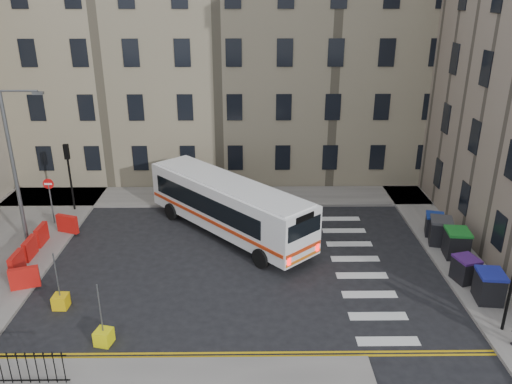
{
  "coord_description": "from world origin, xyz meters",
  "views": [
    {
      "loc": [
        -1.23,
        -21.56,
        12.36
      ],
      "look_at": [
        -0.96,
        2.0,
        3.0
      ],
      "focal_mm": 35.0,
      "sensor_mm": 36.0,
      "label": 1
    }
  ],
  "objects_px": {
    "streetlamp": "(14,168)",
    "wheelie_bin_d": "(440,231)",
    "wheelie_bin_b": "(465,269)",
    "bollard_yellow": "(61,301)",
    "wheelie_bin_a": "(489,286)",
    "wheelie_bin_c": "(456,243)",
    "bus": "(228,204)",
    "wheelie_bin_e": "(434,224)",
    "bollard_chevron": "(104,337)"
  },
  "relations": [
    {
      "from": "wheelie_bin_c",
      "to": "wheelie_bin_e",
      "type": "xyz_separation_m",
      "value": [
        -0.26,
        2.41,
        -0.12
      ]
    },
    {
      "from": "wheelie_bin_e",
      "to": "bollard_yellow",
      "type": "distance_m",
      "value": 19.11
    },
    {
      "from": "wheelie_bin_a",
      "to": "wheelie_bin_e",
      "type": "relative_size",
      "value": 1.06
    },
    {
      "from": "wheelie_bin_c",
      "to": "bollard_chevron",
      "type": "distance_m",
      "value": 17.05
    },
    {
      "from": "wheelie_bin_b",
      "to": "bollard_yellow",
      "type": "bearing_deg",
      "value": 170.33
    },
    {
      "from": "streetlamp",
      "to": "wheelie_bin_b",
      "type": "distance_m",
      "value": 22.16
    },
    {
      "from": "bus",
      "to": "bollard_yellow",
      "type": "height_order",
      "value": "bus"
    },
    {
      "from": "wheelie_bin_d",
      "to": "bollard_yellow",
      "type": "distance_m",
      "value": 18.75
    },
    {
      "from": "wheelie_bin_e",
      "to": "bollard_chevron",
      "type": "distance_m",
      "value": 17.86
    },
    {
      "from": "wheelie_bin_b",
      "to": "bollard_yellow",
      "type": "distance_m",
      "value": 17.87
    },
    {
      "from": "wheelie_bin_b",
      "to": "bollard_chevron",
      "type": "relative_size",
      "value": 2.12
    },
    {
      "from": "bus",
      "to": "bollard_chevron",
      "type": "xyz_separation_m",
      "value": [
        -4.34,
        -9.36,
        -1.44
      ]
    },
    {
      "from": "wheelie_bin_a",
      "to": "wheelie_bin_e",
      "type": "height_order",
      "value": "wheelie_bin_a"
    },
    {
      "from": "streetlamp",
      "to": "wheelie_bin_d",
      "type": "relative_size",
      "value": 5.43
    },
    {
      "from": "bollard_yellow",
      "to": "bus",
      "type": "bearing_deg",
      "value": 45.75
    },
    {
      "from": "bus",
      "to": "bollard_chevron",
      "type": "relative_size",
      "value": 16.44
    },
    {
      "from": "bus",
      "to": "bollard_yellow",
      "type": "xyz_separation_m",
      "value": [
        -6.8,
        -6.98,
        -1.44
      ]
    },
    {
      "from": "wheelie_bin_d",
      "to": "bollard_yellow",
      "type": "height_order",
      "value": "wheelie_bin_d"
    },
    {
      "from": "wheelie_bin_a",
      "to": "wheelie_bin_c",
      "type": "height_order",
      "value": "wheelie_bin_c"
    },
    {
      "from": "bus",
      "to": "bollard_yellow",
      "type": "distance_m",
      "value": 9.85
    },
    {
      "from": "wheelie_bin_c",
      "to": "bollard_chevron",
      "type": "height_order",
      "value": "wheelie_bin_c"
    },
    {
      "from": "wheelie_bin_d",
      "to": "bollard_chevron",
      "type": "distance_m",
      "value": 17.35
    },
    {
      "from": "wheelie_bin_e",
      "to": "bollard_yellow",
      "type": "xyz_separation_m",
      "value": [
        -17.99,
        -6.41,
        -0.44
      ]
    },
    {
      "from": "bus",
      "to": "wheelie_bin_e",
      "type": "height_order",
      "value": "bus"
    },
    {
      "from": "streetlamp",
      "to": "wheelie_bin_e",
      "type": "distance_m",
      "value": 22.03
    },
    {
      "from": "streetlamp",
      "to": "wheelie_bin_d",
      "type": "height_order",
      "value": "streetlamp"
    },
    {
      "from": "bus",
      "to": "wheelie_bin_d",
      "type": "bearing_deg",
      "value": -50.31
    },
    {
      "from": "wheelie_bin_a",
      "to": "wheelie_bin_b",
      "type": "distance_m",
      "value": 1.63
    },
    {
      "from": "wheelie_bin_d",
      "to": "wheelie_bin_e",
      "type": "relative_size",
      "value": 1.18
    },
    {
      "from": "wheelie_bin_b",
      "to": "wheelie_bin_e",
      "type": "xyz_separation_m",
      "value": [
        0.21,
        4.71,
        0.0
      ]
    },
    {
      "from": "wheelie_bin_c",
      "to": "bollard_yellow",
      "type": "height_order",
      "value": "wheelie_bin_c"
    },
    {
      "from": "streetlamp",
      "to": "wheelie_bin_a",
      "type": "height_order",
      "value": "streetlamp"
    },
    {
      "from": "bollard_yellow",
      "to": "wheelie_bin_e",
      "type": "bearing_deg",
      "value": 19.62
    },
    {
      "from": "streetlamp",
      "to": "wheelie_bin_a",
      "type": "distance_m",
      "value": 22.83
    },
    {
      "from": "wheelie_bin_c",
      "to": "bollard_chevron",
      "type": "xyz_separation_m",
      "value": [
        -15.8,
        -6.39,
        -0.56
      ]
    },
    {
      "from": "bollard_yellow",
      "to": "wheelie_bin_b",
      "type": "bearing_deg",
      "value": 5.48
    },
    {
      "from": "wheelie_bin_a",
      "to": "wheelie_bin_c",
      "type": "relative_size",
      "value": 0.96
    },
    {
      "from": "bollard_chevron",
      "to": "wheelie_bin_e",
      "type": "bearing_deg",
      "value": 29.51
    },
    {
      "from": "bus",
      "to": "wheelie_bin_a",
      "type": "xyz_separation_m",
      "value": [
        11.35,
        -6.85,
        -0.91
      ]
    },
    {
      "from": "streetlamp",
      "to": "wheelie_bin_b",
      "type": "bearing_deg",
      "value": -10.31
    },
    {
      "from": "streetlamp",
      "to": "wheelie_bin_e",
      "type": "relative_size",
      "value": 6.39
    },
    {
      "from": "wheelie_bin_c",
      "to": "bollard_yellow",
      "type": "relative_size",
      "value": 2.35
    },
    {
      "from": "wheelie_bin_b",
      "to": "bollard_chevron",
      "type": "bearing_deg",
      "value": 179.77
    },
    {
      "from": "wheelie_bin_c",
      "to": "wheelie_bin_d",
      "type": "height_order",
      "value": "wheelie_bin_c"
    },
    {
      "from": "wheelie_bin_e",
      "to": "bollard_chevron",
      "type": "xyz_separation_m",
      "value": [
        -15.54,
        -8.79,
        -0.44
      ]
    },
    {
      "from": "bus",
      "to": "wheelie_bin_d",
      "type": "distance_m",
      "value": 11.3
    },
    {
      "from": "bus",
      "to": "bollard_chevron",
      "type": "bearing_deg",
      "value": -157.18
    },
    {
      "from": "streetlamp",
      "to": "bus",
      "type": "height_order",
      "value": "streetlamp"
    },
    {
      "from": "wheelie_bin_b",
      "to": "bollard_yellow",
      "type": "xyz_separation_m",
      "value": [
        -17.78,
        -1.7,
        -0.44
      ]
    },
    {
      "from": "wheelie_bin_a",
      "to": "wheelie_bin_b",
      "type": "bearing_deg",
      "value": 109.61
    }
  ]
}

